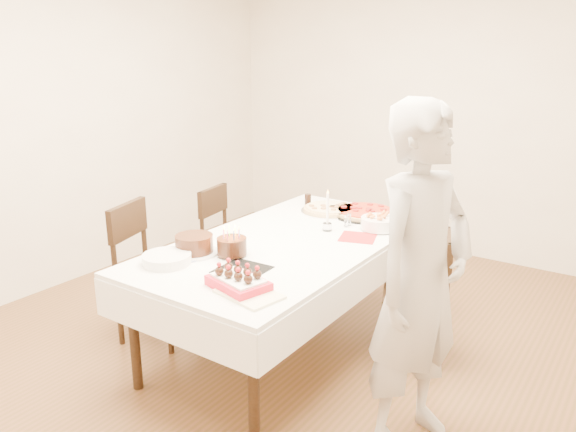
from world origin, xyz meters
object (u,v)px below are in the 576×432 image
Objects in this scene: taper_candle at (327,210)px; birthday_cake at (232,241)px; chair_right_savory at (415,295)px; pizza_pepperoni at (365,212)px; chair_left_dessert at (157,272)px; layer_cake at (194,244)px; chair_left_savory at (234,242)px; person at (420,282)px; strawberry_box at (238,282)px; pizza_white at (330,209)px; cola_glass at (308,200)px; dining_table at (288,293)px; pasta_bowl at (379,223)px.

birthday_cake is (-0.22, -0.74, -0.05)m from taper_candle.
chair_right_savory is 0.83m from pizza_pepperoni.
chair_left_dessert is 3.29× the size of layer_cake.
chair_left_savory is 4.97× the size of birthday_cake.
strawberry_box is at bearing 127.75° from person.
pizza_white is (-0.87, 0.38, 0.34)m from chair_right_savory.
birthday_cake reaches higher than strawberry_box.
taper_candle is at bearing 163.57° from chair_left_savory.
birthday_cake is at bearing -106.51° from taper_candle.
chair_left_savory reaches higher than strawberry_box.
cola_glass is at bearing 100.82° from birthday_cake.
cola_glass is 1.66m from strawberry_box.
layer_cake reaches higher than chair_right_savory.
pizza_white is 4.68× the size of cola_glass.
chair_left_savory is (-0.84, 0.45, 0.07)m from dining_table.
person is 3.51× the size of pizza_pepperoni.
chair_left_savory reaches higher than pasta_bowl.
pizza_pepperoni is 2.78× the size of birthday_cake.
birthday_cake reaches higher than dining_table.
dining_table is 4.84× the size of pizza_white.
dining_table is 0.75m from layer_cake.
chair_left_savory is 0.85m from pizza_white.
person is 1.40m from layer_cake.
dining_table is 0.91m from pizza_pepperoni.
dining_table is at bearing -169.04° from chair_left_dessert.
layer_cake is at bearing -163.64° from chair_right_savory.
person is at bearing -21.92° from dining_table.
person is 7.05× the size of pasta_bowl.
birthday_cake reaches higher than chair_right_savory.
chair_left_dessert reaches higher than chair_right_savory.
layer_cake is at bearing -89.35° from cola_glass.
taper_candle is (-0.04, -0.48, 0.12)m from pizza_pepperoni.
chair_left_savory is 1.79× the size of pizza_pepperoni.
dining_table is at bearing -81.08° from pizza_white.
pizza_pepperoni is at bearing 77.94° from birthday_cake.
chair_left_dessert is at bearing 160.44° from strawberry_box.
pasta_bowl is 0.77× the size of strawberry_box.
pizza_white is 0.48m from taper_candle.
person reaches higher than pasta_bowl.
pasta_bowl is (-0.68, 0.97, -0.07)m from person.
strawberry_box is (0.55, -0.26, -0.02)m from layer_cake.
pizza_pepperoni is at bearing 132.04° from pasta_bowl.
pasta_bowl is at bearing -18.25° from cola_glass.
layer_cake is at bearing 155.22° from strawberry_box.
dining_table is 2.50× the size of chair_right_savory.
chair_left_dessert is at bearing 178.81° from birthday_cake.
dining_table is at bearing -108.39° from taper_candle.
chair_left_dessert is 1.14m from strawberry_box.
chair_left_savory reaches higher than chair_right_savory.
person is 9.77× the size of birthday_cake.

